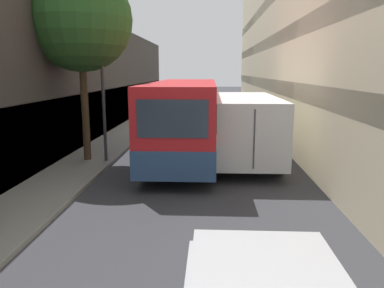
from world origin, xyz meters
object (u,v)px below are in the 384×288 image
(box_truck, at_px, (243,122))
(street_lamp, at_px, (100,33))
(panel_van, at_px, (190,110))
(bus, at_px, (185,118))
(street_tree_left, at_px, (80,20))

(box_truck, relative_size, street_lamp, 1.27)
(box_truck, xyz_separation_m, panel_van, (-2.71, 8.98, -0.40))
(panel_van, bearing_deg, bus, -88.33)
(bus, bearing_deg, street_lamp, -158.35)
(street_lamp, bearing_deg, bus, 21.65)
(bus, xyz_separation_m, street_lamp, (-3.01, -1.19, 3.28))
(panel_van, distance_m, street_tree_left, 11.89)
(bus, height_order, street_tree_left, street_tree_left)
(box_truck, distance_m, street_lamp, 6.68)
(panel_van, height_order, street_lamp, street_lamp)
(panel_van, relative_size, street_tree_left, 0.60)
(box_truck, relative_size, panel_van, 2.02)
(bus, relative_size, box_truck, 1.10)
(street_lamp, xyz_separation_m, street_tree_left, (-0.81, 0.22, 0.52))
(bus, distance_m, box_truck, 2.49)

